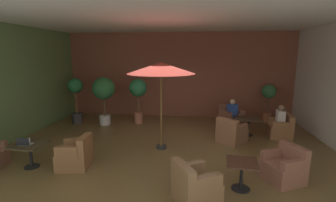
{
  "coord_description": "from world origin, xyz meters",
  "views": [
    {
      "loc": [
        0.93,
        -6.97,
        2.83
      ],
      "look_at": [
        0.0,
        0.4,
        1.39
      ],
      "focal_mm": 26.04,
      "sensor_mm": 36.0,
      "label": 1
    }
  ],
  "objects": [
    {
      "name": "armchair_front_right_east",
      "position": [
        2.88,
        -1.59,
        0.31
      ],
      "size": [
        0.99,
        1.0,
        0.82
      ],
      "color": "#8D5745",
      "rests_on": "ground_plane"
    },
    {
      "name": "patio_umbrella_tall_red",
      "position": [
        -0.15,
        -0.01,
        2.41
      ],
      "size": [
        1.98,
        1.98,
        2.59
      ],
      "color": "#2D2D2D",
      "rests_on": "ground_plane"
    },
    {
      "name": "potted_tree_right_corner",
      "position": [
        -2.82,
        2.22,
        1.37
      ],
      "size": [
        0.9,
        0.9,
        1.94
      ],
      "color": "silver",
      "rests_on": "ground_plane"
    },
    {
      "name": "armchair_front_right_north",
      "position": [
        0.9,
        -2.66,
        0.32
      ],
      "size": [
        1.04,
        1.02,
        0.83
      ],
      "color": "brown",
      "rests_on": "ground_plane"
    },
    {
      "name": "potted_tree_mid_right",
      "position": [
        3.81,
        3.36,
        1.11
      ],
      "size": [
        0.58,
        0.58,
        1.61
      ],
      "color": "#AF6843",
      "rests_on": "ground_plane"
    },
    {
      "name": "ground_plane",
      "position": [
        0.0,
        0.0,
        -0.01
      ],
      "size": [
        10.16,
        8.04,
        0.02
      ],
      "primitive_type": "cube",
      "color": "brown"
    },
    {
      "name": "wall_left_accent",
      "position": [
        -5.04,
        0.0,
        1.89
      ],
      "size": [
        0.08,
        8.04,
        3.77
      ],
      "primitive_type": "cube",
      "color": "#607E4B",
      "rests_on": "ground_plane"
    },
    {
      "name": "patron_by_window",
      "position": [
        3.74,
        1.51,
        0.74
      ],
      "size": [
        0.27,
        0.35,
        0.71
      ],
      "color": "silver",
      "rests_on": "ground_plane"
    },
    {
      "name": "ceiling_slab",
      "position": [
        0.0,
        0.0,
        3.8
      ],
      "size": [
        10.16,
        8.04,
        0.06
      ],
      "primitive_type": "cube",
      "color": "silver",
      "rests_on": "wall_back_brick"
    },
    {
      "name": "potted_tree_left_corner",
      "position": [
        -4.01,
        2.24,
        1.22
      ],
      "size": [
        0.6,
        0.6,
        1.87
      ],
      "color": "#343034",
      "rests_on": "ground_plane"
    },
    {
      "name": "cafe_table_front_left",
      "position": [
        -3.23,
        -1.68,
        0.5
      ],
      "size": [
        0.78,
        0.78,
        0.62
      ],
      "color": "black",
      "rests_on": "ground_plane"
    },
    {
      "name": "patron_blue_shirt",
      "position": [
        2.26,
        2.51,
        0.73
      ],
      "size": [
        0.42,
        0.38,
        0.67
      ],
      "color": "#2C4B9D",
      "rests_on": "ground_plane"
    },
    {
      "name": "armchair_mid_center_south",
      "position": [
        2.24,
        2.54,
        0.32
      ],
      "size": [
        1.01,
        1.04,
        0.85
      ],
      "color": "brown",
      "rests_on": "ground_plane"
    },
    {
      "name": "armchair_front_left_north",
      "position": [
        -2.1,
        -1.55,
        0.32
      ],
      "size": [
        0.82,
        0.79,
        0.83
      ],
      "color": "brown",
      "rests_on": "ground_plane"
    },
    {
      "name": "cafe_table_front_right",
      "position": [
        1.87,
        -2.08,
        0.46
      ],
      "size": [
        0.69,
        0.69,
        0.62
      ],
      "color": "black",
      "rests_on": "ground_plane"
    },
    {
      "name": "potted_tree_mid_left",
      "position": [
        -1.5,
        2.59,
        1.32
      ],
      "size": [
        0.73,
        0.73,
        1.84
      ],
      "color": "#A9604A",
      "rests_on": "ground_plane"
    },
    {
      "name": "cafe_table_mid_center",
      "position": [
        2.71,
        1.57,
        0.51
      ],
      "size": [
        0.79,
        0.79,
        0.62
      ],
      "color": "black",
      "rests_on": "ground_plane"
    },
    {
      "name": "armchair_mid_center_north",
      "position": [
        2.02,
        0.74,
        0.31
      ],
      "size": [
        1.07,
        1.08,
        0.84
      ],
      "color": "#925F42",
      "rests_on": "ground_plane"
    },
    {
      "name": "open_laptop",
      "position": [
        -3.29,
        -1.78,
        0.67
      ],
      "size": [
        0.33,
        0.26,
        0.2
      ],
      "color": "#9EA0A5",
      "rests_on": "cafe_table_front_left"
    },
    {
      "name": "wall_back_brick",
      "position": [
        0.0,
        3.98,
        1.89
      ],
      "size": [
        10.16,
        0.08,
        3.77
      ],
      "primitive_type": "cube",
      "color": "brown",
      "rests_on": "ground_plane"
    },
    {
      "name": "iced_drink_cup",
      "position": [
        -3.32,
        -1.59,
        0.68
      ],
      "size": [
        0.08,
        0.08,
        0.11
      ],
      "primitive_type": "cylinder",
      "color": "white",
      "rests_on": "cafe_table_front_left"
    },
    {
      "name": "armchair_mid_center_east",
      "position": [
        3.78,
        1.5,
        0.3
      ],
      "size": [
        0.77,
        0.84,
        0.81
      ],
      "color": "#935F3B",
      "rests_on": "ground_plane"
    }
  ]
}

